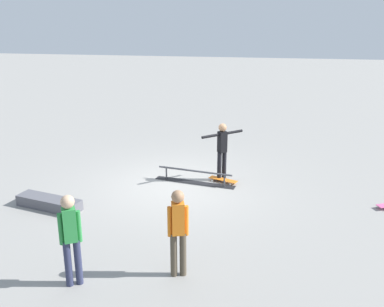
% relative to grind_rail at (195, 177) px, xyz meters
% --- Properties ---
extents(ground_plane, '(60.00, 60.00, 0.00)m').
position_rel_grind_rail_xyz_m(ground_plane, '(0.44, 0.26, -0.16)').
color(ground_plane, gray).
extents(grind_rail, '(2.24, 0.67, 0.36)m').
position_rel_grind_rail_xyz_m(grind_rail, '(0.00, 0.00, 0.00)').
color(grind_rail, black).
rests_on(grind_rail, ground_plane).
extents(skate_ledge, '(1.69, 0.85, 0.26)m').
position_rel_grind_rail_xyz_m(skate_ledge, '(3.19, 2.08, -0.03)').
color(skate_ledge, '#595960').
rests_on(skate_ledge, ground_plane).
extents(skater_main, '(1.04, 0.88, 1.60)m').
position_rel_grind_rail_xyz_m(skater_main, '(-0.70, -0.32, 0.77)').
color(skater_main, black).
rests_on(skater_main, ground_plane).
extents(skateboard_main, '(0.81, 0.50, 0.09)m').
position_rel_grind_rail_xyz_m(skateboard_main, '(-0.76, -0.15, -0.08)').
color(skateboard_main, orange).
rests_on(skateboard_main, ground_plane).
extents(bystander_green_shirt, '(0.37, 0.28, 1.67)m').
position_rel_grind_rail_xyz_m(bystander_green_shirt, '(1.39, 4.94, 0.79)').
color(bystander_green_shirt, '#2D3351').
rests_on(bystander_green_shirt, ground_plane).
extents(bystander_orange_shirt, '(0.37, 0.24, 1.64)m').
position_rel_grind_rail_xyz_m(bystander_orange_shirt, '(-0.34, 4.39, 0.77)').
color(bystander_orange_shirt, brown).
rests_on(bystander_orange_shirt, ground_plane).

